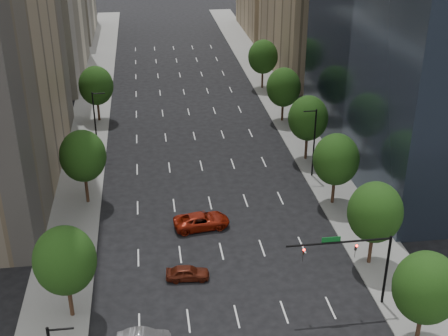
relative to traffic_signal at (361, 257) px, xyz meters
name	(u,v)px	position (x,y,z in m)	size (l,w,h in m)	color
sidewalk_left	(80,172)	(-26.03, 30.00, -5.10)	(6.00, 200.00, 0.15)	slate
sidewalk_right	(316,158)	(4.97, 30.00, -5.10)	(6.00, 200.00, 0.15)	slate
tree_right_0	(426,288)	(3.47, -5.00, 0.22)	(5.20, 5.20, 8.39)	#382316
tree_right_1	(375,212)	(3.47, 6.00, 0.58)	(5.20, 5.20, 8.75)	#382316
tree_right_2	(336,159)	(3.47, 18.00, 0.43)	(5.20, 5.20, 8.61)	#382316
tree_right_3	(308,118)	(3.47, 30.00, 0.72)	(5.20, 5.20, 8.89)	#382316
tree_right_4	(284,87)	(3.47, 44.00, 0.29)	(5.20, 5.20, 8.46)	#382316
tree_right_5	(263,57)	(3.47, 60.00, 0.58)	(5.20, 5.20, 8.75)	#382316
tree_left_0	(65,260)	(-24.53, 2.00, 0.58)	(5.20, 5.20, 8.75)	#382316
tree_left_1	(83,156)	(-24.53, 22.00, 0.79)	(5.20, 5.20, 8.97)	#382316
tree_left_2	(96,86)	(-24.53, 48.00, 0.50)	(5.20, 5.20, 8.68)	#382316
streetlight_rn	(314,141)	(2.91, 25.00, -0.33)	(1.70, 0.20, 9.00)	black
streetlight_ln	(96,122)	(-23.96, 35.00, -0.33)	(1.70, 0.20, 9.00)	black
traffic_signal	(361,257)	(0.00, 0.00, 0.00)	(9.12, 0.40, 7.38)	black
car_maroon	(188,273)	(-14.27, 5.90, -4.48)	(1.64, 4.07, 1.39)	#521A0D
car_red_far	(202,221)	(-12.03, 14.80, -4.34)	(2.76, 5.99, 1.66)	maroon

